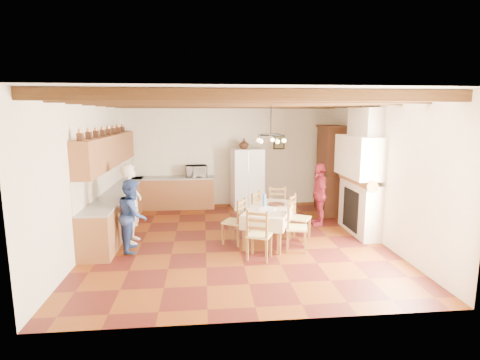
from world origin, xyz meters
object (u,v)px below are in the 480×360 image
at_px(chair_left_near, 234,221).
at_px(chair_left_far, 249,212).
at_px(person_man, 132,204).
at_px(person_woman_red, 319,194).
at_px(chair_end_far, 277,208).
at_px(person_woman_blue, 133,215).
at_px(hutch, 330,169).
at_px(microwave, 196,171).
at_px(chair_right_far, 300,217).
at_px(dining_table, 270,211).
at_px(chair_right_near, 297,227).
at_px(chair_end_near, 259,234).
at_px(refrigerator, 247,178).

distance_m(chair_left_near, chair_left_far, 0.79).
height_order(person_man, person_woman_red, person_man).
distance_m(chair_end_far, person_woman_blue, 3.34).
distance_m(hutch, microwave, 3.73).
distance_m(chair_right_far, person_man, 3.56).
bearing_deg(dining_table, hutch, 47.51).
relative_size(chair_left_near, chair_right_near, 1.00).
bearing_deg(chair_left_far, person_woman_red, 137.31).
bearing_deg(dining_table, person_woman_blue, -174.17).
bearing_deg(chair_right_far, person_woman_blue, 126.17).
distance_m(hutch, person_woman_blue, 5.48).
xyz_separation_m(chair_end_near, chair_end_far, (0.70, 1.90, 0.00)).
relative_size(hutch, chair_end_far, 2.47).
xyz_separation_m(chair_left_near, chair_right_near, (1.20, -0.54, 0.00)).
bearing_deg(chair_right_near, person_woman_blue, 99.03).
bearing_deg(microwave, chair_left_far, -72.08).
height_order(refrigerator, person_woman_blue, refrigerator).
distance_m(chair_end_near, person_man, 2.79).
bearing_deg(chair_left_far, chair_right_far, 95.04).
relative_size(chair_left_far, person_woman_blue, 0.67).
height_order(chair_end_near, microwave, microwave).
bearing_deg(hutch, chair_left_far, -141.75).
bearing_deg(chair_end_far, refrigerator, 120.47).
xyz_separation_m(hutch, chair_right_far, (-1.39, -2.20, -0.71)).
bearing_deg(person_man, chair_left_near, -98.24).
distance_m(refrigerator, chair_end_near, 3.95).
bearing_deg(microwave, hutch, -20.99).
height_order(refrigerator, chair_left_near, refrigerator).
distance_m(person_man, person_woman_blue, 0.50).
relative_size(chair_right_near, chair_right_far, 1.00).
distance_m(hutch, chair_end_far, 2.30).
relative_size(refrigerator, hutch, 0.72).
bearing_deg(chair_left_far, person_woman_blue, -36.62).
height_order(chair_right_near, chair_right_far, same).
bearing_deg(person_man, chair_end_near, -116.10).
distance_m(refrigerator, person_man, 3.88).
distance_m(chair_left_near, person_man, 2.16).
xyz_separation_m(chair_left_near, person_woman_blue, (-2.01, -0.21, 0.24)).
bearing_deg(person_woman_red, hutch, 156.69).
xyz_separation_m(chair_right_far, person_woman_blue, (-3.44, -0.34, 0.24)).
distance_m(chair_left_far, chair_end_near, 1.59).
distance_m(chair_end_far, person_man, 3.31).
bearing_deg(chair_end_far, person_woman_red, 24.68).
bearing_deg(chair_left_far, refrigerator, -152.47).
bearing_deg(person_woman_red, refrigerator, -135.33).
distance_m(hutch, chair_end_near, 4.11).
xyz_separation_m(dining_table, chair_right_far, (0.67, 0.06, -0.17)).
bearing_deg(person_woman_blue, chair_right_near, -100.39).
distance_m(chair_left_far, person_man, 2.57).
distance_m(chair_right_near, person_woman_red, 1.95).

